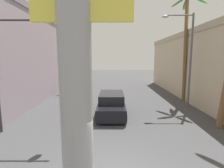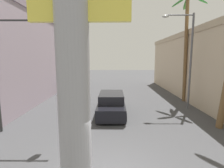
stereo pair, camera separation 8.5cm
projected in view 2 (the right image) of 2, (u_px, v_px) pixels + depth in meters
ground_plane at (112, 104)px, 15.82m from camera, size 91.42×91.42×0.00m
building_left at (7, 57)px, 17.98m from camera, size 8.79×21.20×8.39m
building_right at (216, 65)px, 18.22m from camera, size 7.84×22.24×6.73m
neon_sign_pole at (73, 46)px, 4.34m from camera, size 2.85×1.36×10.14m
street_lamp at (187, 53)px, 13.77m from camera, size 2.52×0.28×7.53m
traffic_light_mast at (24, 54)px, 9.23m from camera, size 5.27×0.32×6.14m
car_lead at (111, 104)px, 13.00m from camera, size 2.06×5.14×1.56m
palm_tree_mid_right at (186, 37)px, 16.02m from camera, size 3.22×3.25×9.69m
pedestrian_far_left at (63, 85)px, 19.85m from camera, size 0.41×0.41×1.77m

